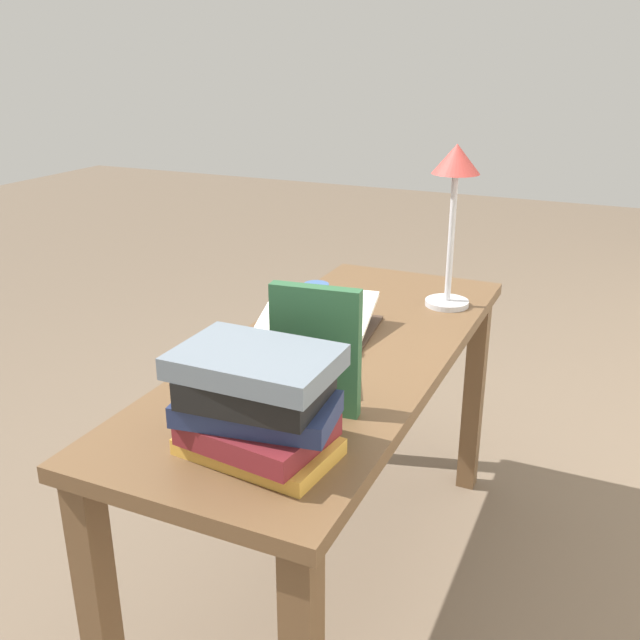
# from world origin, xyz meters

# --- Properties ---
(ground_plane) EXTENTS (12.00, 12.00, 0.00)m
(ground_plane) POSITION_xyz_m (0.00, 0.00, 0.00)
(ground_plane) COLOR brown
(reading_desk) EXTENTS (1.43, 0.55, 0.74)m
(reading_desk) POSITION_xyz_m (0.00, 0.00, 0.62)
(reading_desk) COLOR brown
(reading_desk) RESTS_ON ground_plane
(open_book) EXTENTS (0.58, 0.37, 0.09)m
(open_book) POSITION_xyz_m (0.03, -0.08, 0.76)
(open_book) COLOR #38281E
(open_book) RESTS_ON reading_desk
(book_stack_tall) EXTENTS (0.22, 0.30, 0.21)m
(book_stack_tall) POSITION_xyz_m (0.51, 0.07, 0.84)
(book_stack_tall) COLOR #BC8933
(book_stack_tall) RESTS_ON reading_desk
(book_standing_upright) EXTENTS (0.05, 0.19, 0.27)m
(book_standing_upright) POSITION_xyz_m (0.31, 0.09, 0.87)
(book_standing_upright) COLOR #234C2D
(book_standing_upright) RESTS_ON reading_desk
(reading_lamp) EXTENTS (0.13, 0.13, 0.46)m
(reading_lamp) POSITION_xyz_m (-0.44, 0.17, 1.09)
(reading_lamp) COLOR #ADADB2
(reading_lamp) RESTS_ON reading_desk
(coffee_mug) EXTENTS (0.10, 0.07, 0.09)m
(coffee_mug) POSITION_xyz_m (-0.21, -0.15, 0.78)
(coffee_mug) COLOR #335184
(coffee_mug) RESTS_ON reading_desk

